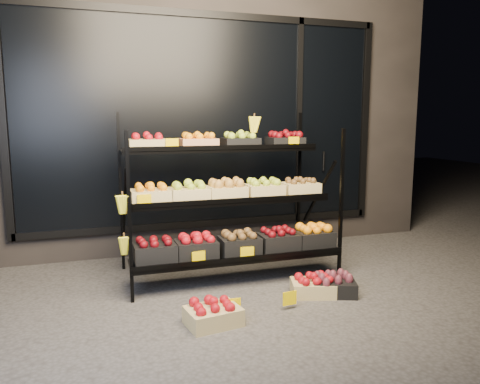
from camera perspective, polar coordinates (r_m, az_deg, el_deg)
name	(u,v)px	position (r m, az deg, el deg)	size (l,w,h in m)	color
ground	(249,296)	(4.36, 1.14, -12.52)	(24.00, 24.00, 0.00)	#514F4C
building	(187,107)	(6.55, -6.46, 10.25)	(6.00, 2.08, 3.50)	#2D2826
display_rack	(229,200)	(4.69, -1.37, -0.96)	(2.18, 1.02, 1.73)	black
tag_floor_a	(233,310)	(3.90, -0.86, -14.22)	(0.13, 0.01, 0.12)	#E9BF00
tag_floor_b	(290,303)	(4.07, 6.07, -13.27)	(0.13, 0.01, 0.12)	#E9BF00
floor_crate_left	(213,313)	(3.77, -3.30, -14.52)	(0.45, 0.36, 0.20)	#D7C17C
floor_crate_midright	(313,285)	(4.39, 8.86, -11.18)	(0.45, 0.38, 0.20)	#D7C17C
floor_crate_right	(334,285)	(4.44, 11.34, -11.01)	(0.47, 0.41, 0.20)	black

